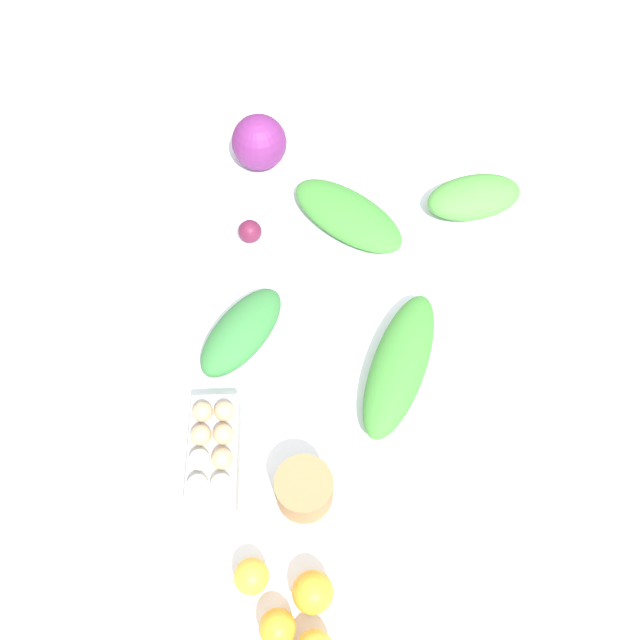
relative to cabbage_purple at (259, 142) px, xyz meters
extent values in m
plane|color=#B2A899|center=(0.41, 0.41, -0.84)|extent=(8.00, 8.00, 0.00)
cube|color=silver|center=(0.41, 0.41, -0.09)|extent=(1.41, 1.09, 0.03)
cylinder|color=tan|center=(-0.24, -0.07, -0.47)|extent=(0.06, 0.06, 0.73)
cylinder|color=tan|center=(1.05, -0.07, -0.47)|extent=(0.06, 0.06, 0.73)
cylinder|color=tan|center=(-0.24, 0.89, -0.47)|extent=(0.06, 0.06, 0.73)
sphere|color=#6B2366|center=(0.00, 0.00, 0.00)|extent=(0.16, 0.16, 0.16)
cube|color=#A8A8A3|center=(0.81, 0.37, -0.05)|extent=(0.27, 0.21, 0.06)
sphere|color=white|center=(0.87, 0.43, -0.01)|extent=(0.04, 0.04, 0.04)
sphere|color=tan|center=(0.82, 0.40, -0.01)|extent=(0.04, 0.04, 0.04)
sphere|color=tan|center=(0.78, 0.38, -0.01)|extent=(0.04, 0.04, 0.04)
sphere|color=tan|center=(0.73, 0.35, -0.01)|extent=(0.04, 0.04, 0.04)
sphere|color=white|center=(0.89, 0.39, -0.01)|extent=(0.04, 0.04, 0.04)
sphere|color=white|center=(0.85, 0.36, -0.01)|extent=(0.04, 0.04, 0.04)
sphere|color=tan|center=(0.80, 0.34, -0.01)|extent=(0.04, 0.04, 0.04)
sphere|color=tan|center=(0.76, 0.31, -0.01)|extent=(0.04, 0.04, 0.04)
cylinder|color=#997047|center=(0.79, 0.58, -0.03)|extent=(0.12, 0.12, 0.09)
ellipsoid|color=#3D8433|center=(0.09, 0.32, -0.04)|extent=(0.23, 0.37, 0.07)
ellipsoid|color=#3D8433|center=(0.43, 0.63, -0.04)|extent=(0.40, 0.17, 0.08)
ellipsoid|color=#4C933D|center=(-0.12, 0.60, -0.03)|extent=(0.28, 0.29, 0.09)
ellipsoid|color=#337538|center=(0.53, 0.27, -0.04)|extent=(0.28, 0.14, 0.08)
sphere|color=#5B1933|center=(0.26, 0.12, -0.05)|extent=(0.06, 0.06, 0.06)
sphere|color=#F9A833|center=(0.99, 0.57, -0.04)|extent=(0.07, 0.07, 0.07)
sphere|color=orange|center=(1.04, 0.65, -0.04)|extent=(0.07, 0.07, 0.07)
sphere|color=orange|center=(0.96, 0.68, -0.04)|extent=(0.08, 0.08, 0.08)
camera|label=1|loc=(1.10, 0.78, 1.23)|focal=35.00mm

